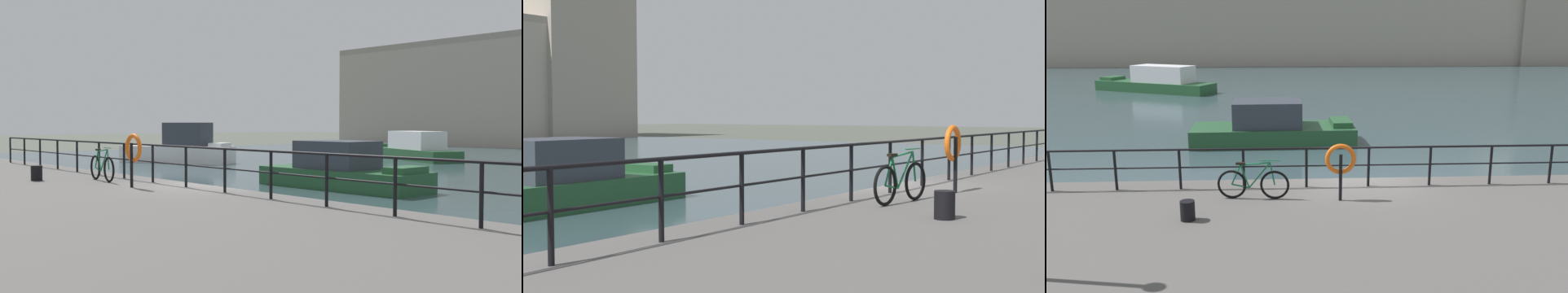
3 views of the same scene
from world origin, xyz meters
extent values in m
plane|color=#4C5147|center=(0.00, 0.00, 0.00)|extent=(240.00, 240.00, 0.00)
cube|color=#33474C|center=(0.00, 30.20, 0.01)|extent=(80.00, 60.00, 0.01)
cube|color=#A89E8E|center=(0.00, 56.46, 5.71)|extent=(77.37, 12.39, 11.41)
cube|color=#23512D|center=(-2.43, 8.47, 0.40)|extent=(7.04, 2.64, 0.77)
cube|color=#333842|center=(-2.69, 8.47, 1.34)|extent=(2.95, 2.20, 1.11)
cube|color=#23512D|center=(0.50, 8.54, 0.90)|extent=(0.88, 1.75, 0.24)
cube|color=#23512D|center=(-11.73, 26.76, 0.39)|extent=(9.76, 6.30, 0.77)
cube|color=silver|center=(-10.96, 26.38, 1.41)|extent=(4.99, 3.78, 1.26)
cube|color=#23512D|center=(-15.41, 28.54, 0.90)|extent=(1.75, 1.95, 0.24)
cylinder|color=black|center=(-7.99, -0.75, 1.45)|extent=(0.07, 0.07, 1.05)
cylinder|color=black|center=(-6.36, -0.75, 1.45)|extent=(0.07, 0.07, 1.05)
cylinder|color=black|center=(-4.73, -0.75, 1.45)|extent=(0.07, 0.07, 1.05)
cylinder|color=black|center=(-3.10, -0.75, 1.45)|extent=(0.07, 0.07, 1.05)
cylinder|color=black|center=(-1.47, -0.75, 1.45)|extent=(0.07, 0.07, 1.05)
cylinder|color=black|center=(0.16, -0.75, 1.45)|extent=(0.07, 0.07, 1.05)
cylinder|color=black|center=(1.80, -0.75, 1.45)|extent=(0.07, 0.07, 1.05)
cylinder|color=black|center=(3.43, -0.75, 1.45)|extent=(0.07, 0.07, 1.05)
cylinder|color=black|center=(5.06, -0.75, 1.45)|extent=(0.07, 0.07, 1.05)
cylinder|color=black|center=(-0.65, -0.75, 1.98)|extent=(24.46, 0.06, 0.06)
cylinder|color=black|center=(-0.65, -0.75, 1.51)|extent=(24.46, 0.04, 0.04)
torus|color=black|center=(-2.29, -1.67, 1.29)|extent=(0.72, 0.13, 0.72)
torus|color=black|center=(-3.33, -1.56, 1.29)|extent=(0.72, 0.13, 0.72)
cylinder|color=#146638|center=(-2.65, -1.63, 1.53)|extent=(0.55, 0.09, 0.66)
cylinder|color=#146638|center=(-3.01, -1.59, 1.49)|extent=(0.24, 0.06, 0.58)
cylinder|color=#146638|center=(-2.75, -1.62, 1.81)|extent=(0.72, 0.11, 0.11)
cylinder|color=#146638|center=(-3.12, -1.58, 1.25)|extent=(0.43, 0.08, 0.12)
cylinder|color=#146638|center=(-3.22, -1.57, 1.53)|extent=(0.26, 0.06, 0.51)
cylinder|color=#146638|center=(-2.34, -1.66, 1.57)|extent=(0.14, 0.05, 0.57)
cube|color=black|center=(-3.11, -1.58, 1.82)|extent=(0.23, 0.11, 0.05)
cylinder|color=#146638|center=(-2.39, -1.66, 1.90)|extent=(0.52, 0.08, 0.02)
cylinder|color=black|center=(-4.17, -2.98, 1.15)|extent=(0.32, 0.32, 0.44)
cylinder|color=black|center=(-0.70, -1.85, 1.50)|extent=(0.08, 0.08, 1.15)
torus|color=orange|center=(-0.70, -1.79, 1.95)|extent=(0.75, 0.11, 0.75)
camera|label=1|loc=(12.97, -9.54, 2.59)|focal=40.99mm
camera|label=2|loc=(-14.06, -6.85, 2.54)|focal=46.68mm
camera|label=3|loc=(-2.13, -13.82, 5.11)|focal=35.96mm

